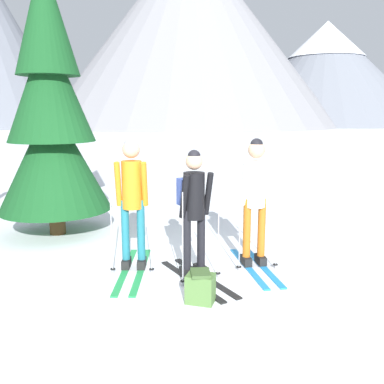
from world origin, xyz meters
The scene contains 7 objects.
ground_plane centered at (0.00, 0.00, 0.00)m, with size 400.00×400.00×0.00m, color white.
skier_in_orange centered at (-0.62, 0.06, 1.07)m, with size 0.61×1.79×1.86m.
skier_in_black centered at (0.20, -0.32, 0.97)m, with size 0.96×1.56×1.73m.
skier_in_white centered at (1.11, 0.04, 1.03)m, with size 0.61×1.62×1.85m.
pine_tree_near centered at (-2.11, 1.93, 2.18)m, with size 1.97×1.97×4.76m.
backpack_on_snow_front centered at (0.22, -1.10, 0.19)m, with size 0.38×0.34×0.38m.
mountain_ridge_distant centered at (1.81, 62.56, 13.37)m, with size 88.23×45.01×28.41m.
Camera 1 is at (-0.24, -5.72, 2.20)m, focal length 39.51 mm.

